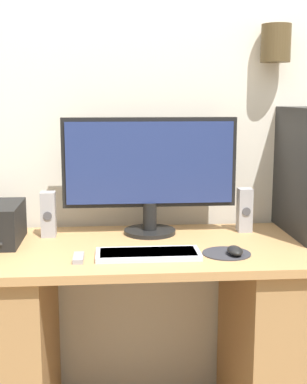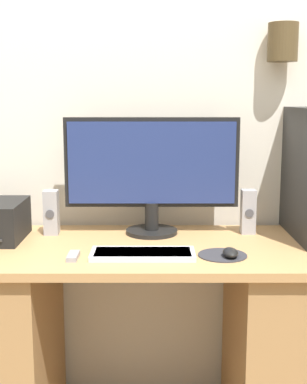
{
  "view_description": "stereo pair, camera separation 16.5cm",
  "coord_description": "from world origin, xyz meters",
  "px_view_note": "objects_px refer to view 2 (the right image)",
  "views": [
    {
      "loc": [
        -0.12,
        -1.59,
        1.32
      ],
      "look_at": [
        0.04,
        0.32,
        0.98
      ],
      "focal_mm": 50.0,
      "sensor_mm": 36.0,
      "label": 1
    },
    {
      "loc": [
        0.04,
        -1.6,
        1.32
      ],
      "look_at": [
        0.04,
        0.32,
        0.98
      ],
      "focal_mm": 50.0,
      "sensor_mm": 36.0,
      "label": 2
    }
  ],
  "objects_px": {
    "keyboard": "(145,254)",
    "speaker_right": "(250,212)",
    "mouse": "(232,253)",
    "remote_control": "(75,256)",
    "speaker_left": "(53,212)",
    "monitor": "(154,169)"
  },
  "relations": [
    {
      "from": "keyboard",
      "to": "speaker_right",
      "type": "xyz_separation_m",
      "value": [
        0.42,
        0.32,
        0.08
      ]
    },
    {
      "from": "keyboard",
      "to": "mouse",
      "type": "relative_size",
      "value": 3.98
    },
    {
      "from": "mouse",
      "to": "speaker_right",
      "type": "relative_size",
      "value": 0.51
    },
    {
      "from": "mouse",
      "to": "remote_control",
      "type": "xyz_separation_m",
      "value": [
        -0.54,
        -0.01,
        -0.01
      ]
    },
    {
      "from": "speaker_left",
      "to": "speaker_right",
      "type": "height_order",
      "value": "same"
    },
    {
      "from": "monitor",
      "to": "speaker_right",
      "type": "xyz_separation_m",
      "value": [
        0.39,
        0.0,
        -0.17
      ]
    },
    {
      "from": "keyboard",
      "to": "speaker_left",
      "type": "bearing_deg",
      "value": 140.52
    },
    {
      "from": "monitor",
      "to": "speaker_right",
      "type": "height_order",
      "value": "monitor"
    },
    {
      "from": "speaker_left",
      "to": "remote_control",
      "type": "relative_size",
      "value": 1.78
    },
    {
      "from": "keyboard",
      "to": "remote_control",
      "type": "distance_m",
      "value": 0.24
    },
    {
      "from": "speaker_left",
      "to": "speaker_right",
      "type": "distance_m",
      "value": 0.79
    },
    {
      "from": "speaker_right",
      "to": "remote_control",
      "type": "bearing_deg",
      "value": -152.47
    },
    {
      "from": "keyboard",
      "to": "speaker_right",
      "type": "bearing_deg",
      "value": 37.51
    },
    {
      "from": "remote_control",
      "to": "speaker_right",
      "type": "bearing_deg",
      "value": 27.53
    },
    {
      "from": "speaker_left",
      "to": "mouse",
      "type": "bearing_deg",
      "value": -25.54
    },
    {
      "from": "remote_control",
      "to": "mouse",
      "type": "bearing_deg",
      "value": 0.61
    },
    {
      "from": "remote_control",
      "to": "speaker_left",
      "type": "bearing_deg",
      "value": 112.2
    },
    {
      "from": "monitor",
      "to": "keyboard",
      "type": "height_order",
      "value": "monitor"
    },
    {
      "from": "keyboard",
      "to": "speaker_left",
      "type": "xyz_separation_m",
      "value": [
        -0.37,
        0.31,
        0.08
      ]
    },
    {
      "from": "speaker_right",
      "to": "speaker_left",
      "type": "bearing_deg",
      "value": -178.91
    },
    {
      "from": "keyboard",
      "to": "mouse",
      "type": "xyz_separation_m",
      "value": [
        0.3,
        -0.02,
        0.01
      ]
    },
    {
      "from": "monitor",
      "to": "keyboard",
      "type": "bearing_deg",
      "value": -95.32
    }
  ]
}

